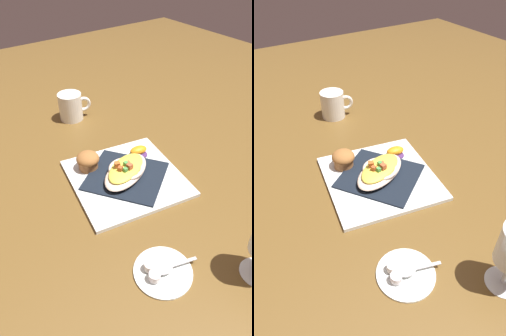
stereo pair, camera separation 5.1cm
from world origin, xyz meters
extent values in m
plane|color=brown|center=(0.00, 0.00, 0.00)|extent=(2.60, 2.60, 0.00)
cube|color=white|center=(0.00, 0.00, 0.01)|extent=(0.34, 0.34, 0.01)
cube|color=black|center=(0.00, 0.00, 0.01)|extent=(0.27, 0.27, 0.00)
ellipsoid|color=beige|center=(0.00, 0.00, 0.03)|extent=(0.20, 0.16, 0.03)
torus|color=beige|center=(0.00, 0.00, 0.04)|extent=(0.13, 0.13, 0.01)
ellipsoid|color=yellow|center=(0.00, 0.00, 0.04)|extent=(0.16, 0.13, 0.02)
cube|color=#CC402C|center=(0.01, 0.00, 0.06)|extent=(0.01, 0.01, 0.01)
cube|color=#B35327|center=(-0.02, -0.01, 0.06)|extent=(0.02, 0.02, 0.01)
cube|color=#489546|center=(-0.02, -0.02, 0.06)|extent=(0.01, 0.01, 0.01)
cube|color=#BC5C24|center=(-0.02, 0.01, 0.06)|extent=(0.02, 0.02, 0.01)
cube|color=#B55A28|center=(0.00, 0.00, 0.05)|extent=(0.01, 0.01, 0.01)
cube|color=#4A9945|center=(0.00, 0.00, 0.06)|extent=(0.01, 0.01, 0.01)
cube|color=#B25530|center=(0.00, -0.02, 0.06)|extent=(0.02, 0.02, 0.01)
cylinder|color=#9D6437|center=(-0.06, 0.09, 0.02)|extent=(0.05, 0.05, 0.02)
ellipsoid|color=#9D6331|center=(-0.06, 0.09, 0.04)|extent=(0.06, 0.06, 0.04)
ellipsoid|color=#4C0F23|center=(-0.06, 0.09, 0.05)|extent=(0.02, 0.02, 0.01)
ellipsoid|color=#4A2A61|center=(0.10, 0.06, 0.01)|extent=(0.04, 0.05, 0.01)
ellipsoid|color=orange|center=(0.09, 0.06, 0.02)|extent=(0.06, 0.04, 0.02)
cylinder|color=white|center=(0.04, 0.39, 0.05)|extent=(0.08, 0.08, 0.09)
torus|color=white|center=(0.09, 0.37, 0.05)|extent=(0.06, 0.03, 0.05)
cylinder|color=#4C2D14|center=(0.04, 0.39, 0.02)|extent=(0.07, 0.07, 0.03)
cylinder|color=white|center=(0.04, -0.39, 0.00)|extent=(0.07, 0.07, 0.00)
cylinder|color=white|center=(-0.11, -0.28, 0.00)|extent=(0.12, 0.12, 0.01)
ellipsoid|color=silver|center=(-0.11, -0.28, 0.01)|extent=(0.05, 0.04, 0.01)
cube|color=silver|center=(-0.07, -0.29, 0.01)|extent=(0.06, 0.02, 0.00)
cylinder|color=white|center=(-0.13, -0.26, 0.02)|extent=(0.02, 0.02, 0.02)
cylinder|color=white|center=(-0.14, -0.28, 0.02)|extent=(0.02, 0.02, 0.02)
camera|label=1|loc=(-0.38, -0.52, 0.56)|focal=32.77mm
camera|label=2|loc=(-0.34, -0.55, 0.56)|focal=32.77mm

